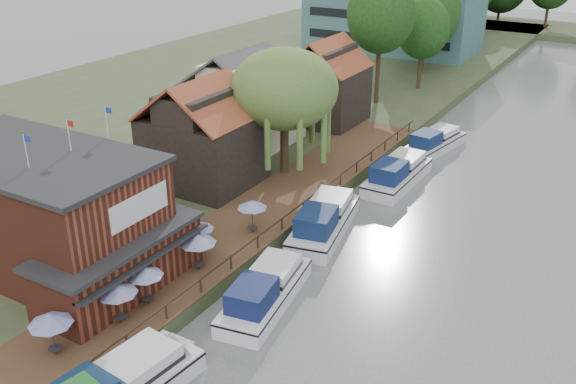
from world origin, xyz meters
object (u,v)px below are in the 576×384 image
Objects in this scene: hotel_block at (394,8)px; willow at (284,113)px; umbrella_2 at (146,286)px; cruiser_4 at (435,139)px; cottage_a at (202,132)px; umbrella_1 at (118,304)px; pub at (60,216)px; cruiser_3 at (398,170)px; cruiser_2 at (324,216)px; cottage_c at (326,81)px; cruiser_1 at (265,287)px; umbrella_5 at (252,216)px; umbrella_4 at (199,238)px; umbrella_0 at (53,335)px; cottage_b at (243,97)px; umbrella_3 at (198,252)px.

willow is (11.50, -51.00, -0.94)m from hotel_block.
umbrella_2 is 34.95m from cruiser_4.
umbrella_1 is (7.80, -17.51, -2.96)m from cottage_a.
pub is 1.96× the size of cruiser_3.
cruiser_2 is (18.41, -57.01, -5.87)m from hotel_block.
cottage_c reaches higher than cruiser_1.
cruiser_1 is (19.65, -66.73, -5.97)m from hotel_block.
pub reaches higher than cruiser_2.
cruiser_2 is at bearing -62.51° from cottage_c.
pub is 8.42× the size of umbrella_5.
cruiser_2 is at bearing -41.00° from willow.
umbrella_4 is (6.98, -9.57, -2.96)m from cottage_a.
cruiser_4 is at bearing 56.58° from cottage_a.
cottage_a is 1.01× the size of cottage_c.
umbrella_5 is at bearing 120.17° from cruiser_1.
cruiser_2 is at bearing -84.24° from cruiser_4.
cruiser_1 is (8.15, -15.73, -5.03)m from willow.
hotel_block is 78.53m from umbrella_0.
hotel_block is 75.15m from umbrella_1.
willow reaches higher than cruiser_3.
cottage_b is 27.84m from umbrella_2.
cottage_c is at bearing 104.04° from willow.
pub is at bearing 176.21° from umbrella_2.
pub is 34.01m from cottage_c.
cottage_b reaches higher than umbrella_5.
cottage_c is 0.82× the size of willow.
umbrella_1 is 0.23× the size of cruiser_3.
cottage_b reaches higher than umbrella_4.
cruiser_2 is (3.37, 10.03, -1.00)m from umbrella_3.
cruiser_3 reaches higher than cruiser_1.
willow is 11.62m from umbrella_5.
umbrella_4 reaches higher than cruiser_1.
cottage_b is 4.04× the size of umbrella_4.
umbrella_1 is at bearing -88.28° from cruiser_4.
umbrella_3 is at bearing -77.54° from willow.
umbrella_1 is 8.41m from cruiser_1.
umbrella_2 is 14.90m from cruiser_2.
cottage_b is 0.92× the size of willow.
umbrella_4 is (5.98, 5.43, -2.36)m from pub.
cruiser_4 is at bearing 74.95° from cruiser_2.
umbrella_2 reaches higher than cruiser_2.
umbrella_2 is 0.26× the size of cruiser_4.
umbrella_2 is (7.88, -15.46, -2.96)m from cottage_a.
hotel_block reaches higher than cruiser_3.
cottage_a is 19.03m from cottage_c.
hotel_block is 2.49× the size of cruiser_3.
cottage_b is at bearing 117.03° from umbrella_4.
cottage_b is 4.04× the size of umbrella_0.
cottage_c is 32.19m from cruiser_1.
cottage_a is 3.62× the size of umbrella_2.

